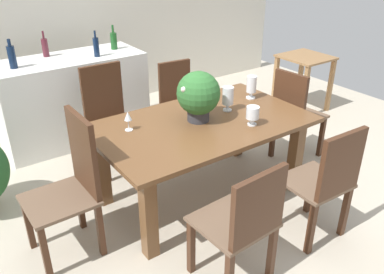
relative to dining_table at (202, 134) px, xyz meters
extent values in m
plane|color=#BCB29E|center=(0.00, 0.00, -0.62)|extent=(7.04, 7.04, 0.00)
cube|color=beige|center=(0.00, 2.60, 0.68)|extent=(6.40, 0.10, 2.60)
cube|color=brown|center=(0.00, 0.00, 0.10)|extent=(1.81, 1.08, 0.04)
cube|color=brown|center=(-0.76, -0.40, -0.27)|extent=(0.10, 0.10, 0.70)
cube|color=brown|center=(0.76, -0.40, -0.27)|extent=(0.10, 0.10, 0.70)
cube|color=brown|center=(-0.76, 0.40, -0.27)|extent=(0.10, 0.10, 0.70)
cube|color=brown|center=(0.76, 0.40, -0.27)|extent=(0.10, 0.10, 0.70)
cube|color=#422616|center=(-0.22, -0.69, -0.40)|extent=(0.05, 0.05, 0.45)
cube|color=#422616|center=(-0.61, -0.71, -0.40)|extent=(0.05, 0.05, 0.45)
cube|color=#422616|center=(-0.20, -1.07, -0.40)|extent=(0.05, 0.05, 0.45)
cube|color=brown|center=(-0.41, -0.89, -0.16)|extent=(0.49, 0.48, 0.03)
cube|color=#422616|center=(-0.40, -1.10, 0.08)|extent=(0.43, 0.06, 0.46)
cube|color=#422616|center=(0.60, -0.72, -0.40)|extent=(0.05, 0.05, 0.45)
cube|color=#422616|center=(0.23, -0.71, -0.40)|extent=(0.05, 0.05, 0.45)
cube|color=#422616|center=(0.59, -1.08, -0.40)|extent=(0.05, 0.05, 0.45)
cube|color=#422616|center=(0.21, -1.06, -0.40)|extent=(0.05, 0.05, 0.45)
cube|color=brown|center=(0.41, -0.89, -0.16)|extent=(0.47, 0.45, 0.03)
cube|color=#422616|center=(0.40, -1.09, 0.09)|extent=(0.42, 0.06, 0.48)
cube|color=#422616|center=(1.47, -0.14, -0.40)|extent=(0.05, 0.05, 0.45)
cube|color=#422616|center=(1.44, 0.18, -0.40)|extent=(0.05, 0.05, 0.45)
cube|color=#422616|center=(1.07, -0.18, -0.40)|extent=(0.05, 0.05, 0.45)
cube|color=#422616|center=(1.04, 0.14, -0.40)|extent=(0.05, 0.05, 0.45)
cube|color=brown|center=(1.26, 0.00, -0.16)|extent=(0.51, 0.44, 0.03)
cube|color=#422616|center=(1.04, -0.02, 0.10)|extent=(0.08, 0.37, 0.50)
cube|color=#422616|center=(-0.60, 0.70, -0.40)|extent=(0.04, 0.04, 0.45)
cube|color=#422616|center=(-0.22, 0.70, -0.40)|extent=(0.04, 0.04, 0.45)
cube|color=#422616|center=(-0.59, 1.09, -0.40)|extent=(0.04, 0.04, 0.45)
cube|color=#422616|center=(-0.22, 1.09, -0.40)|extent=(0.04, 0.04, 0.45)
cube|color=brown|center=(-0.41, 0.89, -0.16)|extent=(0.46, 0.47, 0.03)
cube|color=#422616|center=(-0.40, 1.11, 0.13)|extent=(0.41, 0.04, 0.56)
cube|color=#422616|center=(-1.46, 0.19, -0.40)|extent=(0.04, 0.04, 0.45)
cube|color=#422616|center=(-1.46, -0.19, -0.40)|extent=(0.04, 0.04, 0.45)
cube|color=#422616|center=(-1.06, 0.19, -0.40)|extent=(0.04, 0.04, 0.45)
cube|color=#422616|center=(-1.05, -0.19, -0.40)|extent=(0.04, 0.04, 0.45)
cube|color=brown|center=(-1.26, 0.00, -0.16)|extent=(0.48, 0.46, 0.03)
cube|color=#422616|center=(-1.04, 0.00, 0.15)|extent=(0.05, 0.42, 0.59)
cube|color=#422616|center=(0.23, 0.74, -0.40)|extent=(0.05, 0.05, 0.45)
cube|color=#422616|center=(0.56, 0.71, -0.40)|extent=(0.05, 0.05, 0.45)
cube|color=#422616|center=(0.26, 1.08, -0.40)|extent=(0.05, 0.05, 0.45)
cube|color=#422616|center=(0.59, 1.05, -0.40)|extent=(0.05, 0.05, 0.45)
cube|color=brown|center=(0.41, 0.89, -0.16)|extent=(0.44, 0.45, 0.03)
cube|color=#422616|center=(0.42, 1.08, 0.08)|extent=(0.37, 0.07, 0.46)
cylinder|color=#333338|center=(-0.01, 0.04, 0.17)|extent=(0.18, 0.18, 0.11)
sphere|color=#2D662D|center=(-0.01, 0.04, 0.36)|extent=(0.36, 0.36, 0.36)
sphere|color=silver|center=(-0.17, 0.02, 0.43)|extent=(0.04, 0.04, 0.04)
sphere|color=silver|center=(0.08, -0.03, 0.35)|extent=(0.06, 0.06, 0.06)
sphere|color=silver|center=(-0.15, 0.06, 0.41)|extent=(0.05, 0.05, 0.05)
sphere|color=silver|center=(-0.12, 0.12, 0.34)|extent=(0.05, 0.05, 0.05)
cylinder|color=silver|center=(0.70, 0.16, 0.13)|extent=(0.09, 0.09, 0.01)
cylinder|color=silver|center=(0.70, 0.16, 0.16)|extent=(0.03, 0.03, 0.05)
cylinder|color=silver|center=(0.70, 0.16, 0.26)|extent=(0.09, 0.09, 0.16)
cylinder|color=silver|center=(0.32, 0.06, 0.13)|extent=(0.08, 0.08, 0.01)
cylinder|color=silver|center=(0.32, 0.06, 0.16)|extent=(0.02, 0.02, 0.05)
cylinder|color=silver|center=(0.32, 0.06, 0.26)|extent=(0.10, 0.10, 0.16)
cylinder|color=silver|center=(0.30, -0.29, 0.13)|extent=(0.08, 0.08, 0.01)
cylinder|color=silver|center=(0.30, -0.29, 0.16)|extent=(0.03, 0.03, 0.05)
cylinder|color=silver|center=(0.30, -0.29, 0.23)|extent=(0.11, 0.11, 0.10)
cylinder|color=silver|center=(-0.58, 0.21, 0.12)|extent=(0.06, 0.06, 0.00)
cylinder|color=silver|center=(-0.58, 0.21, 0.17)|extent=(0.01, 0.01, 0.08)
cone|color=silver|center=(-0.58, 0.21, 0.24)|extent=(0.06, 0.06, 0.07)
cube|color=silver|center=(-0.49, 1.77, -0.14)|extent=(1.59, 0.66, 0.96)
cylinder|color=#511E28|center=(-0.65, 1.95, 0.43)|extent=(0.07, 0.07, 0.19)
cylinder|color=#511E28|center=(-0.65, 1.95, 0.57)|extent=(0.02, 0.02, 0.08)
cylinder|color=#0F1E38|center=(-0.21, 1.63, 0.43)|extent=(0.06, 0.06, 0.20)
cylinder|color=#0F1E38|center=(-0.21, 1.63, 0.57)|extent=(0.02, 0.02, 0.08)
cylinder|color=#0F1E38|center=(-1.05, 1.72, 0.44)|extent=(0.07, 0.07, 0.22)
cylinder|color=#0F1E38|center=(-1.05, 1.72, 0.59)|extent=(0.03, 0.03, 0.07)
cylinder|color=#194C1E|center=(0.08, 1.81, 0.43)|extent=(0.07, 0.07, 0.19)
cylinder|color=#194C1E|center=(0.08, 1.81, 0.56)|extent=(0.02, 0.02, 0.09)
cube|color=olive|center=(2.31, 0.86, 0.10)|extent=(0.58, 0.59, 0.02)
cube|color=olive|center=(2.06, 0.61, -0.27)|extent=(0.05, 0.05, 0.71)
cube|color=olive|center=(2.56, 0.61, -0.27)|extent=(0.05, 0.05, 0.71)
cube|color=olive|center=(2.06, 1.12, -0.27)|extent=(0.05, 0.05, 0.71)
cube|color=olive|center=(2.56, 1.12, -0.27)|extent=(0.05, 0.05, 0.71)
camera|label=1|loc=(-1.84, -2.46, 1.54)|focal=37.79mm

